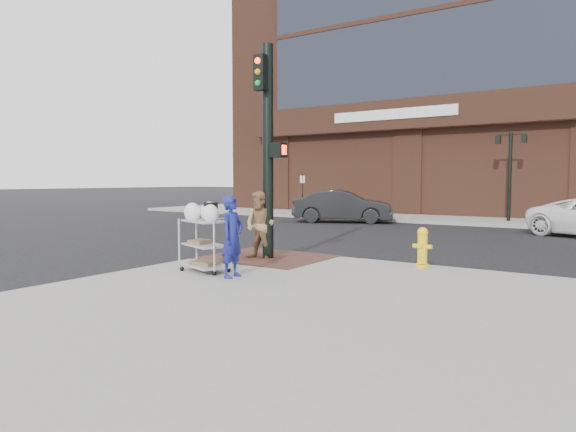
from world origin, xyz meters
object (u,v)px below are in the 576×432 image
Objects in this scene: lamp_post at (510,167)px; fire_hydrant at (422,247)px; pedestrian_tan at (260,225)px; utility_cart at (205,240)px; woman_blue at (232,237)px; sedan_dark at (343,206)px; traffic_signal_pole at (268,145)px.

lamp_post is 4.63× the size of fire_hydrant.
utility_cart is at bearing -89.48° from pedestrian_tan.
woman_blue is (-1.65, -17.53, -1.69)m from lamp_post.
woman_blue is 1.80× the size of fire_hydrant.
sedan_dark is (-4.16, 12.04, -0.18)m from pedestrian_tan.
traffic_signal_pole is 3.13× the size of pedestrian_tan.
pedestrian_tan is at bearing 176.21° from sedan_dark.
woman_blue reaches higher than fire_hydrant.
utility_cart reaches higher than sedan_dark.
utility_cart is (-0.02, -2.15, -2.04)m from traffic_signal_pole.
pedestrian_tan is at bearing 17.94° from woman_blue.
traffic_signal_pole reaches higher than woman_blue.
utility_cart is at bearing -98.17° from lamp_post.
sedan_dark is at bearing 106.83° from utility_cart.
utility_cart is (4.24, -14.00, 0.02)m from sedan_dark.
pedestrian_tan is 1.85× the size of fire_hydrant.
utility_cart is at bearing 173.99° from sedan_dark.
woman_blue is 0.87m from utility_cart.
sedan_dark reaches higher than fire_hydrant.
sedan_dark is 5.41× the size of fire_hydrant.
woman_blue is 0.33× the size of sedan_dark.
utility_cart is (-2.49, -17.38, -1.83)m from lamp_post.
traffic_signal_pole is 3.54× the size of utility_cart.
traffic_signal_pole reaches higher than sedan_dark.
pedestrian_tan is at bearing -99.48° from lamp_post.
traffic_signal_pole is (-2.48, -15.23, 0.21)m from lamp_post.
pedestrian_tan reaches higher than utility_cart.
pedestrian_tan is at bearing -165.46° from fire_hydrant.
traffic_signal_pole is 2.96m from utility_cart.
lamp_post reaches higher than woman_blue.
traffic_signal_pole reaches higher than utility_cart.
traffic_signal_pole is 1.07× the size of sedan_dark.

